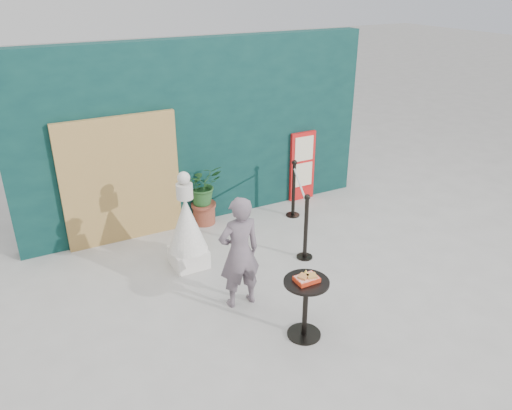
% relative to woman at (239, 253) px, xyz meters
% --- Properties ---
extents(ground, '(60.00, 60.00, 0.00)m').
position_rel_woman_xyz_m(ground, '(0.58, -0.55, -0.75)').
color(ground, '#ADAAA5').
rests_on(ground, ground).
extents(back_wall, '(6.00, 0.30, 3.00)m').
position_rel_woman_xyz_m(back_wall, '(0.58, 2.60, 0.75)').
color(back_wall, '#092929').
rests_on(back_wall, ground).
extents(bamboo_fence, '(1.80, 0.08, 2.00)m').
position_rel_woman_xyz_m(bamboo_fence, '(-0.82, 2.39, 0.25)').
color(bamboo_fence, tan).
rests_on(bamboo_fence, ground).
extents(woman, '(0.55, 0.37, 1.49)m').
position_rel_woman_xyz_m(woman, '(0.00, 0.00, 0.00)').
color(woman, '#695A64').
rests_on(woman, ground).
extents(menu_board, '(0.50, 0.07, 1.30)m').
position_rel_woman_xyz_m(menu_board, '(2.48, 2.41, -0.10)').
color(menu_board, red).
rests_on(menu_board, ground).
extents(statue, '(0.57, 0.57, 1.45)m').
position_rel_woman_xyz_m(statue, '(-0.25, 1.18, -0.15)').
color(statue, white).
rests_on(statue, ground).
extents(cafe_table, '(0.52, 0.52, 0.75)m').
position_rel_woman_xyz_m(cafe_table, '(0.38, -0.92, -0.25)').
color(cafe_table, black).
rests_on(cafe_table, ground).
extents(food_basket, '(0.26, 0.19, 0.11)m').
position_rel_woman_xyz_m(food_basket, '(0.38, -0.92, 0.04)').
color(food_basket, red).
rests_on(food_basket, cafe_table).
extents(planter, '(0.62, 0.54, 1.05)m').
position_rel_woman_xyz_m(planter, '(0.47, 2.34, -0.14)').
color(planter, brown).
rests_on(planter, ground).
extents(stanchion_barrier, '(0.84, 1.54, 1.03)m').
position_rel_woman_xyz_m(stanchion_barrier, '(1.66, 1.21, -0.25)').
color(stanchion_barrier, black).
rests_on(stanchion_barrier, ground).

